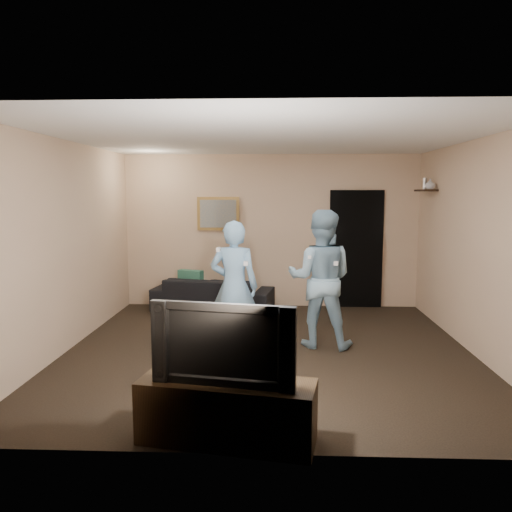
{
  "coord_description": "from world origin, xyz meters",
  "views": [
    {
      "loc": [
        0.1,
        -6.03,
        1.96
      ],
      "look_at": [
        -0.16,
        0.3,
        1.15
      ],
      "focal_mm": 35.0,
      "sensor_mm": 36.0,
      "label": 1
    }
  ],
  "objects_px": {
    "sofa": "(213,295)",
    "television": "(226,341)",
    "wii_player_left": "(234,287)",
    "tv_console": "(227,411)",
    "wii_player_right": "(320,279)"
  },
  "relations": [
    {
      "from": "sofa",
      "to": "wii_player_left",
      "type": "height_order",
      "value": "wii_player_left"
    },
    {
      "from": "tv_console",
      "to": "television",
      "type": "distance_m",
      "value": 0.57
    },
    {
      "from": "sofa",
      "to": "television",
      "type": "distance_m",
      "value": 4.42
    },
    {
      "from": "sofa",
      "to": "wii_player_right",
      "type": "height_order",
      "value": "wii_player_right"
    },
    {
      "from": "sofa",
      "to": "tv_console",
      "type": "height_order",
      "value": "sofa"
    },
    {
      "from": "tv_console",
      "to": "wii_player_left",
      "type": "distance_m",
      "value": 2.34
    },
    {
      "from": "wii_player_right",
      "to": "wii_player_left",
      "type": "bearing_deg",
      "value": -165.75
    },
    {
      "from": "tv_console",
      "to": "television",
      "type": "relative_size",
      "value": 1.24
    },
    {
      "from": "wii_player_left",
      "to": "tv_console",
      "type": "bearing_deg",
      "value": -86.61
    },
    {
      "from": "tv_console",
      "to": "wii_player_right",
      "type": "height_order",
      "value": "wii_player_right"
    },
    {
      "from": "wii_player_right",
      "to": "tv_console",
      "type": "bearing_deg",
      "value": -110.35
    },
    {
      "from": "tv_console",
      "to": "wii_player_left",
      "type": "bearing_deg",
      "value": 103.53
    },
    {
      "from": "television",
      "to": "wii_player_left",
      "type": "bearing_deg",
      "value": 103.53
    },
    {
      "from": "sofa",
      "to": "wii_player_left",
      "type": "bearing_deg",
      "value": 113.45
    },
    {
      "from": "sofa",
      "to": "wii_player_right",
      "type": "relative_size",
      "value": 1.11
    }
  ]
}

